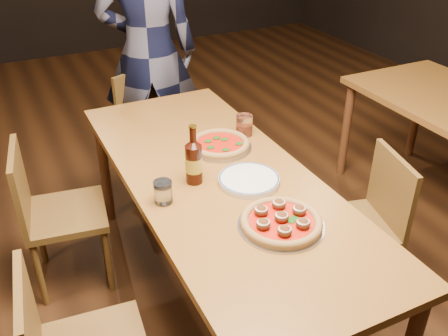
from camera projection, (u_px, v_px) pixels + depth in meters
name	position (u px, v px, depth m)	size (l,w,h in m)	color
ground	(220.00, 295.00, 2.67)	(9.00, 9.00, 0.00)	black
table_main	(219.00, 189.00, 2.33)	(0.80, 2.00, 0.75)	brown
chair_main_sw	(66.00, 213.00, 2.59)	(0.40, 0.40, 0.86)	#563D16
chair_main_e	(353.00, 226.00, 2.52)	(0.39, 0.39, 0.83)	#563D16
chair_end	(156.00, 127.00, 3.49)	(0.38, 0.38, 0.82)	#563D16
pizza_meatball	(281.00, 221.00, 1.96)	(0.34, 0.34, 0.06)	#B7B7BF
pizza_margherita	(220.00, 144.00, 2.51)	(0.32, 0.32, 0.04)	#B7B7BF
plate_stack	(249.00, 180.00, 2.24)	(0.27, 0.27, 0.03)	white
beer_bottle	(194.00, 163.00, 2.20)	(0.08, 0.08, 0.27)	black
water_glass	(163.00, 192.00, 2.09)	(0.08, 0.08, 0.10)	white
amber_glass	(244.00, 125.00, 2.62)	(0.09, 0.09, 0.11)	maroon
diner	(149.00, 53.00, 3.35)	(0.66, 0.43, 1.81)	black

